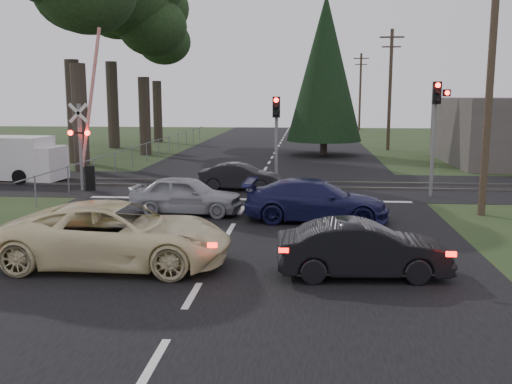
# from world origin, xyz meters

# --- Properties ---
(ground) EXTENTS (120.00, 120.00, 0.00)m
(ground) POSITION_xyz_m (0.00, 0.00, 0.00)
(ground) COLOR #243819
(ground) RESTS_ON ground
(road) EXTENTS (14.00, 100.00, 0.01)m
(road) POSITION_xyz_m (0.00, 10.00, 0.01)
(road) COLOR black
(road) RESTS_ON ground
(rail_corridor) EXTENTS (120.00, 8.00, 0.01)m
(rail_corridor) POSITION_xyz_m (0.00, 12.00, 0.01)
(rail_corridor) COLOR black
(rail_corridor) RESTS_ON ground
(stop_line) EXTENTS (13.00, 0.35, 0.00)m
(stop_line) POSITION_xyz_m (0.00, 8.20, 0.01)
(stop_line) COLOR silver
(stop_line) RESTS_ON ground
(rail_near) EXTENTS (120.00, 0.12, 0.10)m
(rail_near) POSITION_xyz_m (0.00, 11.20, 0.05)
(rail_near) COLOR #59544C
(rail_near) RESTS_ON ground
(rail_far) EXTENTS (120.00, 0.12, 0.10)m
(rail_far) POSITION_xyz_m (0.00, 12.80, 0.05)
(rail_far) COLOR #59544C
(rail_far) RESTS_ON ground
(crossing_signal) EXTENTS (1.62, 0.38, 6.96)m
(crossing_signal) POSITION_xyz_m (-7.27, 9.79, 2.06)
(crossing_signal) COLOR slate
(crossing_signal) RESTS_ON ground
(traffic_signal_right) EXTENTS (0.68, 0.48, 4.70)m
(traffic_signal_right) POSITION_xyz_m (7.55, 9.47, 3.31)
(traffic_signal_right) COLOR slate
(traffic_signal_right) RESTS_ON ground
(traffic_signal_center) EXTENTS (0.32, 0.48, 4.10)m
(traffic_signal_center) POSITION_xyz_m (1.00, 10.68, 2.81)
(traffic_signal_center) COLOR slate
(traffic_signal_center) RESTS_ON ground
(utility_pole_near) EXTENTS (1.80, 0.26, 9.00)m
(utility_pole_near) POSITION_xyz_m (8.50, 6.00, 4.73)
(utility_pole_near) COLOR #4C3D2D
(utility_pole_near) RESTS_ON ground
(utility_pole_mid) EXTENTS (1.80, 0.26, 9.00)m
(utility_pole_mid) POSITION_xyz_m (8.50, 30.00, 4.73)
(utility_pole_mid) COLOR #4C3D2D
(utility_pole_mid) RESTS_ON ground
(utility_pole_far) EXTENTS (1.80, 0.26, 9.00)m
(utility_pole_far) POSITION_xyz_m (8.50, 55.00, 4.73)
(utility_pole_far) COLOR #4C3D2D
(utility_pole_far) RESTS_ON ground
(euc_tree_c) EXTENTS (6.00, 6.00, 13.20)m
(euc_tree_c) POSITION_xyz_m (-9.00, 25.00, 9.51)
(euc_tree_c) COLOR #473D33
(euc_tree_c) RESTS_ON ground
(euc_tree_e) EXTENTS (6.00, 6.00, 13.20)m
(euc_tree_e) POSITION_xyz_m (-11.00, 36.00, 9.51)
(euc_tree_e) COLOR #473D33
(euc_tree_e) RESTS_ON ground
(conifer_tree) EXTENTS (5.20, 5.20, 11.00)m
(conifer_tree) POSITION_xyz_m (3.50, 26.00, 5.99)
(conifer_tree) COLOR #473D33
(conifer_tree) RESTS_ON ground
(fence_left) EXTENTS (0.10, 36.00, 1.20)m
(fence_left) POSITION_xyz_m (-7.80, 22.50, 0.00)
(fence_left) COLOR slate
(fence_left) RESTS_ON ground
(cream_coupe) EXTENTS (5.62, 2.60, 1.56)m
(cream_coupe) POSITION_xyz_m (-2.27, -1.00, 0.78)
(cream_coupe) COLOR #F5E9B0
(cream_coupe) RESTS_ON ground
(dark_hatchback) EXTENTS (4.03, 1.69, 1.30)m
(dark_hatchback) POSITION_xyz_m (3.67, -1.37, 0.65)
(dark_hatchback) COLOR black
(dark_hatchback) RESTS_ON ground
(silver_car) EXTENTS (4.06, 1.85, 1.35)m
(silver_car) POSITION_xyz_m (-1.87, 5.24, 0.67)
(silver_car) COLOR #9FA2A7
(silver_car) RESTS_ON ground
(blue_sedan) EXTENTS (4.89, 2.19, 1.39)m
(blue_sedan) POSITION_xyz_m (2.68, 4.49, 0.70)
(blue_sedan) COLOR #171947
(blue_sedan) RESTS_ON ground
(dark_car_far) EXTENTS (3.66, 1.53, 1.18)m
(dark_car_far) POSITION_xyz_m (-0.58, 10.50, 0.59)
(dark_car_far) COLOR black
(dark_car_far) RESTS_ON ground
(white_van) EXTENTS (5.71, 2.48, 2.18)m
(white_van) POSITION_xyz_m (-12.22, 12.24, 1.10)
(white_van) COLOR white
(white_van) RESTS_ON ground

